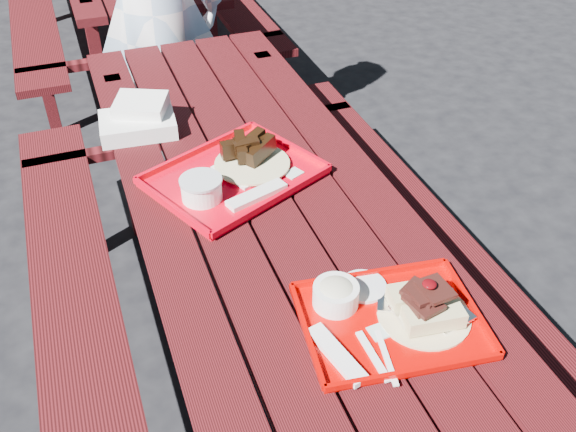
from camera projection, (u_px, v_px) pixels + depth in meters
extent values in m
plane|color=black|center=(273.00, 374.00, 2.26)|extent=(60.00, 60.00, 0.00)
cube|color=#4B0E12|center=(165.00, 234.00, 1.73)|extent=(0.14, 2.40, 0.04)
cube|color=#4B0E12|center=(218.00, 222.00, 1.77)|extent=(0.14, 2.40, 0.04)
cube|color=#4B0E12|center=(270.00, 210.00, 1.81)|extent=(0.14, 2.40, 0.04)
cube|color=#4B0E12|center=(319.00, 199.00, 1.85)|extent=(0.14, 2.40, 0.04)
cube|color=#4B0E12|center=(366.00, 189.00, 1.89)|extent=(0.14, 2.40, 0.04)
cube|color=#4B0E12|center=(81.00, 336.00, 1.84)|extent=(0.25, 2.40, 0.04)
cube|color=#4B0E12|center=(69.00, 223.00, 2.59)|extent=(0.06, 0.06, 0.42)
cube|color=#4B0E12|center=(434.00, 244.00, 2.15)|extent=(0.25, 2.40, 0.04)
cube|color=#4B0E12|center=(332.00, 168.00, 2.91)|extent=(0.06, 0.06, 0.42)
cube|color=#4B0E12|center=(128.00, 161.00, 2.66)|extent=(0.06, 0.06, 0.75)
cube|color=#4B0E12|center=(265.00, 135.00, 2.82)|extent=(0.06, 0.06, 0.75)
cube|color=#4B0E12|center=(197.00, 136.00, 2.70)|extent=(1.40, 0.06, 0.04)
cube|color=#4B0E12|center=(31.00, 6.00, 3.90)|extent=(0.25, 2.40, 0.04)
cube|color=#4B0E12|center=(49.00, 100.00, 3.42)|extent=(0.06, 0.06, 0.42)
cube|color=#4B0E12|center=(256.00, 67.00, 3.74)|extent=(0.06, 0.06, 0.42)
cube|color=#4B0E12|center=(100.00, 73.00, 3.31)|extent=(0.06, 0.06, 0.75)
cube|color=#4B0E12|center=(213.00, 56.00, 3.47)|extent=(0.06, 0.06, 0.75)
cube|color=#4B0E12|center=(156.00, 54.00, 3.35)|extent=(1.40, 0.06, 0.04)
cube|color=#BE0200|center=(390.00, 323.00, 1.44)|extent=(0.43, 0.35, 0.01)
cube|color=#BE0200|center=(369.00, 273.00, 1.55)|extent=(0.39, 0.06, 0.02)
cube|color=#BE0200|center=(416.00, 371.00, 1.32)|extent=(0.39, 0.06, 0.02)
cube|color=#BE0200|center=(471.00, 305.00, 1.47)|extent=(0.05, 0.30, 0.02)
cube|color=#BE0200|center=(307.00, 333.00, 1.40)|extent=(0.05, 0.30, 0.02)
cylinder|color=beige|center=(424.00, 314.00, 1.45)|extent=(0.21, 0.21, 0.01)
cube|color=#D5C589|center=(433.00, 317.00, 1.41)|extent=(0.14, 0.08, 0.04)
cube|color=#D5C589|center=(418.00, 295.00, 1.46)|extent=(0.14, 0.08, 0.04)
ellipsoid|color=#4B0307|center=(430.00, 281.00, 1.39)|extent=(0.03, 0.03, 0.01)
cylinder|color=white|center=(336.00, 295.00, 1.47)|extent=(0.11, 0.11, 0.05)
ellipsoid|color=beige|center=(336.00, 290.00, 1.46)|extent=(0.09, 0.09, 0.04)
cylinder|color=silver|center=(363.00, 286.00, 1.52)|extent=(0.11, 0.11, 0.01)
cube|color=white|center=(337.00, 354.00, 1.36)|extent=(0.08, 0.18, 0.01)
cube|color=white|center=(373.00, 356.00, 1.36)|extent=(0.02, 0.14, 0.01)
cube|color=white|center=(386.00, 357.00, 1.36)|extent=(0.04, 0.15, 0.00)
cube|color=silver|center=(379.00, 332.00, 1.41)|extent=(0.05, 0.05, 0.00)
cube|color=red|center=(234.00, 178.00, 1.89)|extent=(0.56, 0.50, 0.01)
cube|color=red|center=(197.00, 151.00, 1.98)|extent=(0.42, 0.20, 0.02)
cube|color=red|center=(275.00, 199.00, 1.78)|extent=(0.42, 0.20, 0.02)
cube|color=red|center=(289.00, 145.00, 2.01)|extent=(0.15, 0.33, 0.02)
cube|color=red|center=(171.00, 206.00, 1.76)|extent=(0.15, 0.33, 0.02)
cube|color=silver|center=(247.00, 168.00, 1.91)|extent=(0.20, 0.20, 0.01)
cylinder|color=beige|center=(252.00, 164.00, 1.92)|extent=(0.23, 0.23, 0.01)
cylinder|color=white|center=(202.00, 190.00, 1.79)|extent=(0.11, 0.11, 0.06)
cylinder|color=silver|center=(201.00, 180.00, 1.77)|extent=(0.12, 0.12, 0.01)
cube|color=white|center=(257.00, 195.00, 1.80)|extent=(0.19, 0.10, 0.02)
cube|color=silver|center=(293.00, 173.00, 1.90)|extent=(0.06, 0.06, 0.00)
cube|color=white|center=(138.00, 125.00, 2.09)|extent=(0.25, 0.20, 0.05)
cube|color=white|center=(141.00, 106.00, 2.09)|extent=(0.20, 0.19, 0.04)
imported|color=#A2BEDD|center=(154.00, 6.00, 2.77)|extent=(0.69, 0.53, 1.68)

